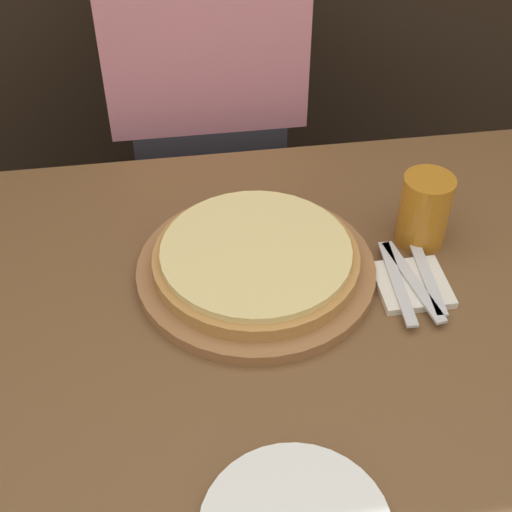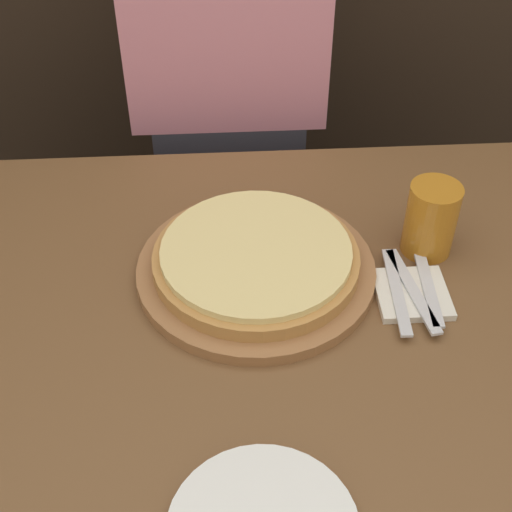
{
  "view_description": "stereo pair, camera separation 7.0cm",
  "coord_description": "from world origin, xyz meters",
  "px_view_note": "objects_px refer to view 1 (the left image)",
  "views": [
    {
      "loc": [
        -0.15,
        -0.69,
        1.54
      ],
      "look_at": [
        -0.03,
        0.12,
        0.8
      ],
      "focal_mm": 50.0,
      "sensor_mm": 36.0,
      "label": 1
    },
    {
      "loc": [
        -0.08,
        -0.7,
        1.54
      ],
      "look_at": [
        -0.03,
        0.12,
        0.8
      ],
      "focal_mm": 50.0,
      "sensor_mm": 36.0,
      "label": 2
    }
  ],
  "objects_px": {
    "diner_person": "(208,137)",
    "spoon": "(428,279)",
    "beer_glass": "(425,207)",
    "pizza_on_board": "(256,263)",
    "fork": "(397,282)",
    "dinner_knife": "(413,281)"
  },
  "relations": [
    {
      "from": "diner_person",
      "to": "spoon",
      "type": "bearing_deg",
      "value": -65.03
    },
    {
      "from": "beer_glass",
      "to": "pizza_on_board",
      "type": "bearing_deg",
      "value": -170.72
    },
    {
      "from": "fork",
      "to": "diner_person",
      "type": "height_order",
      "value": "diner_person"
    },
    {
      "from": "beer_glass",
      "to": "dinner_knife",
      "type": "relative_size",
      "value": 0.66
    },
    {
      "from": "beer_glass",
      "to": "dinner_knife",
      "type": "xyz_separation_m",
      "value": [
        -0.05,
        -0.11,
        -0.05
      ]
    },
    {
      "from": "dinner_knife",
      "to": "diner_person",
      "type": "distance_m",
      "value": 0.68
    },
    {
      "from": "beer_glass",
      "to": "spoon",
      "type": "xyz_separation_m",
      "value": [
        -0.02,
        -0.11,
        -0.05
      ]
    },
    {
      "from": "beer_glass",
      "to": "fork",
      "type": "distance_m",
      "value": 0.14
    },
    {
      "from": "pizza_on_board",
      "to": "dinner_knife",
      "type": "xyz_separation_m",
      "value": [
        0.24,
        -0.06,
        -0.01
      ]
    },
    {
      "from": "dinner_knife",
      "to": "spoon",
      "type": "bearing_deg",
      "value": -0.0
    },
    {
      "from": "pizza_on_board",
      "to": "dinner_knife",
      "type": "distance_m",
      "value": 0.25
    },
    {
      "from": "beer_glass",
      "to": "spoon",
      "type": "bearing_deg",
      "value": -101.59
    },
    {
      "from": "pizza_on_board",
      "to": "spoon",
      "type": "bearing_deg",
      "value": -13.79
    },
    {
      "from": "spoon",
      "to": "diner_person",
      "type": "distance_m",
      "value": 0.69
    },
    {
      "from": "pizza_on_board",
      "to": "fork",
      "type": "distance_m",
      "value": 0.22
    },
    {
      "from": "fork",
      "to": "spoon",
      "type": "xyz_separation_m",
      "value": [
        0.05,
        -0.0,
        0.0
      ]
    },
    {
      "from": "beer_glass",
      "to": "diner_person",
      "type": "distance_m",
      "value": 0.62
    },
    {
      "from": "pizza_on_board",
      "to": "diner_person",
      "type": "bearing_deg",
      "value": 92.81
    },
    {
      "from": "fork",
      "to": "spoon",
      "type": "bearing_deg",
      "value": -0.0
    },
    {
      "from": "pizza_on_board",
      "to": "beer_glass",
      "type": "distance_m",
      "value": 0.29
    },
    {
      "from": "fork",
      "to": "diner_person",
      "type": "distance_m",
      "value": 0.67
    },
    {
      "from": "pizza_on_board",
      "to": "beer_glass",
      "type": "bearing_deg",
      "value": 9.28
    }
  ]
}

